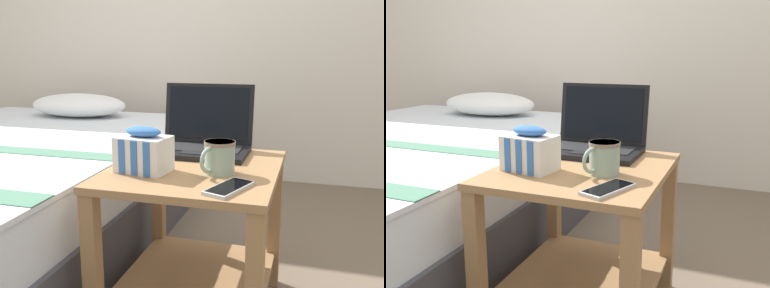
{
  "view_description": "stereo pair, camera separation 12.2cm",
  "coord_description": "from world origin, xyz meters",
  "views": [
    {
      "loc": [
        0.35,
        -1.23,
        0.86
      ],
      "look_at": [
        0.0,
        -0.04,
        0.59
      ],
      "focal_mm": 40.0,
      "sensor_mm": 36.0,
      "label": 1
    },
    {
      "loc": [
        0.46,
        -1.19,
        0.86
      ],
      "look_at": [
        0.0,
        -0.04,
        0.59
      ],
      "focal_mm": 40.0,
      "sensor_mm": 36.0,
      "label": 2
    }
  ],
  "objects": [
    {
      "name": "bedside_table",
      "position": [
        0.0,
        0.0,
        0.33
      ],
      "size": [
        0.5,
        0.58,
        0.51
      ],
      "color": "#997047",
      "rests_on": "ground_plane"
    },
    {
      "name": "cell_phone",
      "position": [
        0.14,
        -0.19,
        0.51
      ],
      "size": [
        0.12,
        0.17,
        0.01
      ],
      "color": "#B7BABC",
      "rests_on": "bedside_table"
    },
    {
      "name": "mug_front_left",
      "position": [
        0.09,
        -0.06,
        0.56
      ],
      "size": [
        0.09,
        0.13,
        0.1
      ],
      "color": "#8CA593",
      "rests_on": "bedside_table"
    },
    {
      "name": "snack_bag",
      "position": [
        -0.13,
        -0.1,
        0.57
      ],
      "size": [
        0.16,
        0.13,
        0.13
      ],
      "color": "silver",
      "rests_on": "bedside_table"
    },
    {
      "name": "laptop",
      "position": [
        -0.03,
        0.2,
        0.56
      ],
      "size": [
        0.33,
        0.26,
        0.23
      ],
      "color": "black",
      "rests_on": "bedside_table"
    },
    {
      "name": "bed",
      "position": [
        -1.06,
        0.3,
        0.24
      ],
      "size": [
        1.52,
        2.16,
        0.6
      ],
      "color": "#3F3F47",
      "rests_on": "ground_plane"
    }
  ]
}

